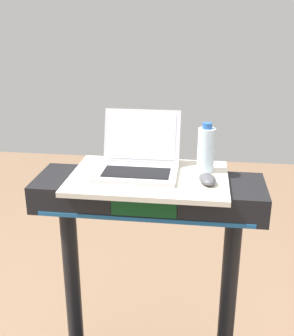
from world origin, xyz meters
The scene contains 4 objects.
desk_board centered at (0.00, 0.70, 1.08)m, with size 0.61×0.41×0.02m, color beige.
laptop centered at (-0.05, 0.74, 1.14)m, with size 0.31×0.29×0.22m.
computer_mouse centered at (0.23, 0.65, 1.11)m, with size 0.06×0.10×0.03m, color #4C4C51.
water_bottle centered at (0.22, 0.78, 1.18)m, with size 0.07×0.07×0.20m.
Camera 1 is at (0.20, -0.82, 1.70)m, focal length 45.48 mm.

